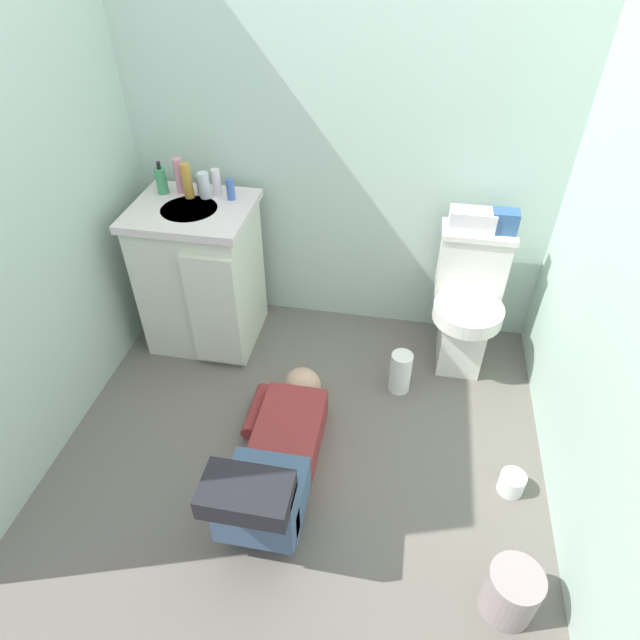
% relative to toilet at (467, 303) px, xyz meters
% --- Properties ---
extents(ground_plane, '(2.71, 2.90, 0.04)m').
position_rel_toilet_xyz_m(ground_plane, '(-0.72, -0.70, -0.39)').
color(ground_plane, '#686259').
extents(wall_back, '(2.37, 0.08, 2.40)m').
position_rel_toilet_xyz_m(wall_back, '(-0.72, 0.29, 0.83)').
color(wall_back, '#B4D0C1').
rests_on(wall_back, ground_plane).
extents(toilet, '(0.36, 0.46, 0.75)m').
position_rel_toilet_xyz_m(toilet, '(0.00, 0.00, 0.00)').
color(toilet, silver).
rests_on(toilet, ground_plane).
extents(vanity_cabinet, '(0.60, 0.53, 0.82)m').
position_rel_toilet_xyz_m(vanity_cabinet, '(-1.41, -0.07, 0.05)').
color(vanity_cabinet, silver).
rests_on(vanity_cabinet, ground_plane).
extents(faucet, '(0.02, 0.02, 0.10)m').
position_rel_toilet_xyz_m(faucet, '(-1.42, 0.07, 0.50)').
color(faucet, silver).
rests_on(faucet, vanity_cabinet).
extents(person_plumber, '(0.39, 1.06, 0.52)m').
position_rel_toilet_xyz_m(person_plumber, '(-0.79, -1.00, -0.19)').
color(person_plumber, maroon).
rests_on(person_plumber, ground_plane).
extents(tissue_box, '(0.22, 0.11, 0.10)m').
position_rel_toilet_xyz_m(tissue_box, '(-0.05, 0.09, 0.43)').
color(tissue_box, silver).
rests_on(tissue_box, toilet).
extents(toiletry_bag, '(0.12, 0.09, 0.11)m').
position_rel_toilet_xyz_m(toiletry_bag, '(0.10, 0.09, 0.44)').
color(toiletry_bag, '#33598C').
rests_on(toiletry_bag, toilet).
extents(soap_dispenser, '(0.06, 0.06, 0.17)m').
position_rel_toilet_xyz_m(soap_dispenser, '(-1.61, 0.05, 0.52)').
color(soap_dispenser, '#409B61').
rests_on(soap_dispenser, vanity_cabinet).
extents(bottle_pink, '(0.05, 0.05, 0.18)m').
position_rel_toilet_xyz_m(bottle_pink, '(-1.52, 0.08, 0.54)').
color(bottle_pink, pink).
rests_on(bottle_pink, vanity_cabinet).
extents(bottle_amber, '(0.05, 0.05, 0.18)m').
position_rel_toilet_xyz_m(bottle_amber, '(-1.46, 0.03, 0.54)').
color(bottle_amber, gold).
rests_on(bottle_amber, vanity_cabinet).
extents(bottle_clear, '(0.06, 0.06, 0.13)m').
position_rel_toilet_xyz_m(bottle_clear, '(-1.38, 0.04, 0.52)').
color(bottle_clear, silver).
rests_on(bottle_clear, vanity_cabinet).
extents(bottle_white, '(0.04, 0.04, 0.14)m').
position_rel_toilet_xyz_m(bottle_white, '(-1.32, 0.08, 0.52)').
color(bottle_white, white).
rests_on(bottle_white, vanity_cabinet).
extents(bottle_blue, '(0.04, 0.04, 0.10)m').
position_rel_toilet_xyz_m(bottle_blue, '(-1.24, 0.05, 0.50)').
color(bottle_blue, '#4065B4').
rests_on(bottle_blue, vanity_cabinet).
extents(trash_can, '(0.19, 0.19, 0.23)m').
position_rel_toilet_xyz_m(trash_can, '(0.16, -1.35, -0.25)').
color(trash_can, gray).
rests_on(trash_can, ground_plane).
extents(paper_towel_roll, '(0.11, 0.11, 0.24)m').
position_rel_toilet_xyz_m(paper_towel_roll, '(-0.30, -0.32, -0.25)').
color(paper_towel_roll, white).
rests_on(paper_towel_roll, ground_plane).
extents(toilet_paper_roll, '(0.11, 0.11, 0.10)m').
position_rel_toilet_xyz_m(toilet_paper_roll, '(0.22, -0.84, -0.32)').
color(toilet_paper_roll, white).
rests_on(toilet_paper_roll, ground_plane).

